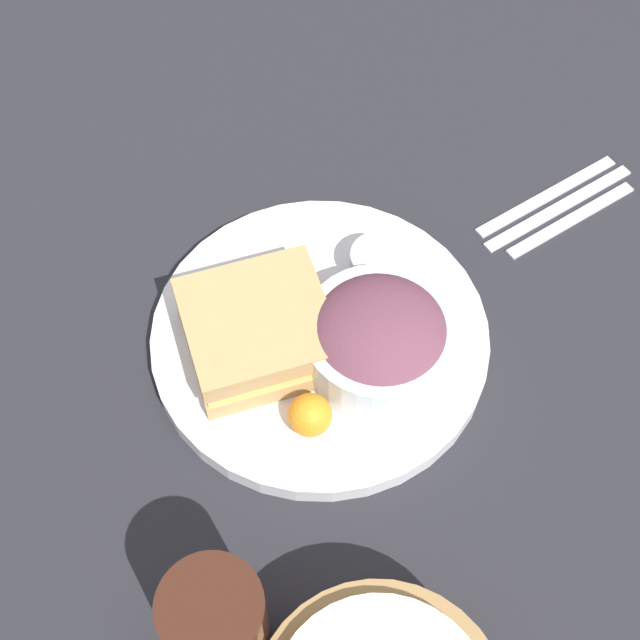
# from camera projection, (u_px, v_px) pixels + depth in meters

# --- Properties ---
(ground_plane) EXTENTS (4.00, 4.00, 0.00)m
(ground_plane) POSITION_uv_depth(u_px,v_px,m) (320.00, 344.00, 0.80)
(ground_plane) COLOR #232328
(plate) EXTENTS (0.30, 0.30, 0.02)m
(plate) POSITION_uv_depth(u_px,v_px,m) (320.00, 338.00, 0.79)
(plate) COLOR silver
(plate) RESTS_ON ground_plane
(sandwich) EXTENTS (0.12, 0.12, 0.05)m
(sandwich) POSITION_uv_depth(u_px,v_px,m) (258.00, 332.00, 0.75)
(sandwich) COLOR tan
(sandwich) RESTS_ON plate
(salad_bowl) EXTENTS (0.13, 0.13, 0.07)m
(salad_bowl) POSITION_uv_depth(u_px,v_px,m) (379.00, 339.00, 0.74)
(salad_bowl) COLOR silver
(salad_bowl) RESTS_ON plate
(dressing_cup) EXTENTS (0.05, 0.05, 0.03)m
(dressing_cup) POSITION_uv_depth(u_px,v_px,m) (379.00, 265.00, 0.80)
(dressing_cup) COLOR #B7B7BC
(dressing_cup) RESTS_ON plate
(orange_wedge) EXTENTS (0.04, 0.04, 0.04)m
(orange_wedge) POSITION_uv_depth(u_px,v_px,m) (310.00, 415.00, 0.72)
(orange_wedge) COLOR orange
(orange_wedge) RESTS_ON plate
(drink_glass) EXTENTS (0.07, 0.07, 0.12)m
(drink_glass) POSITION_uv_depth(u_px,v_px,m) (218.00, 627.00, 0.61)
(drink_glass) COLOR #38190F
(drink_glass) RESTS_ON ground_plane
(fork) EXTENTS (0.17, 0.07, 0.01)m
(fork) POSITION_uv_depth(u_px,v_px,m) (547.00, 195.00, 0.88)
(fork) COLOR silver
(fork) RESTS_ON ground_plane
(knife) EXTENTS (0.18, 0.07, 0.01)m
(knife) POSITION_uv_depth(u_px,v_px,m) (559.00, 207.00, 0.88)
(knife) COLOR silver
(knife) RESTS_ON ground_plane
(spoon) EXTENTS (0.15, 0.06, 0.01)m
(spoon) POSITION_uv_depth(u_px,v_px,m) (572.00, 219.00, 0.87)
(spoon) COLOR silver
(spoon) RESTS_ON ground_plane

